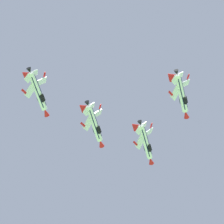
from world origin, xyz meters
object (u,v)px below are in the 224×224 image
Objects in this scene: fighter_jet_left_outer at (38,92)px; fighter_jet_right_wing at (181,94)px; fighter_jet_lead at (146,143)px; fighter_jet_left_wing at (94,124)px.

fighter_jet_right_wing is at bearing 15.81° from fighter_jet_left_outer.
fighter_jet_lead is at bearing 135.75° from fighter_jet_right_wing.
fighter_jet_lead is 18.98m from fighter_jet_right_wing.
fighter_jet_lead is 17.01m from fighter_jet_left_wing.
fighter_jet_left_wing is 18.74m from fighter_jet_left_outer.
fighter_jet_lead is 1.00× the size of fighter_jet_left_wing.
fighter_jet_right_wing is 1.00× the size of fighter_jet_left_outer.
fighter_jet_left_wing is at bearing 175.32° from fighter_jet_right_wing.
fighter_jet_left_outer reaches higher than fighter_jet_right_wing.
fighter_jet_left_outer is at bearing -164.19° from fighter_jet_right_wing.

